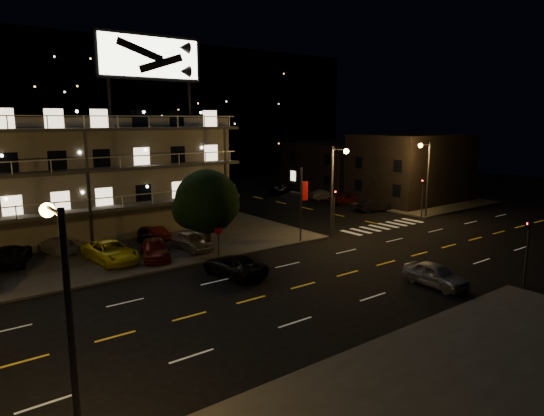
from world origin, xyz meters
TOP-DOWN VIEW (x-y plane):
  - ground at (0.00, 0.00)m, footprint 140.00×140.00m
  - curb_nw at (-14.00, 20.00)m, footprint 44.00×24.00m
  - curb_ne at (30.00, 20.00)m, footprint 16.00×24.00m
  - motel at (-9.94, 23.88)m, footprint 28.00×13.80m
  - side_bldg_front at (29.99, 16.00)m, footprint 14.06×10.00m
  - side_bldg_back at (29.99, 28.00)m, footprint 14.06×12.00m
  - hill_backdrop at (-5.94, 68.78)m, footprint 120.00×25.00m
  - streetlight_nc at (8.50, 7.94)m, footprint 0.44×1.92m
  - streetlight_ne at (22.14, 8.30)m, footprint 1.92×0.44m
  - streetlight_s at (-18.00, -7.94)m, footprint 0.44×1.92m
  - signal_nw at (9.00, 8.50)m, footprint 0.20×0.27m
  - signal_sw at (9.00, -8.50)m, footprint 0.20×0.27m
  - signal_ne at (22.00, 8.50)m, footprint 0.27×0.20m
  - banner_north at (5.09, 8.40)m, footprint 0.83×0.16m
  - stop_sign at (-3.00, 8.57)m, footprint 0.91×0.11m
  - tree at (-3.03, 10.20)m, footprint 5.13×4.94m
  - lot_car_2 at (-9.99, 12.10)m, footprint 3.08×5.68m
  - lot_car_3 at (-7.04, 11.00)m, footprint 3.37×5.08m
  - lot_car_4 at (-3.71, 11.50)m, footprint 2.03×4.35m
  - lot_car_6 at (-15.88, 15.78)m, footprint 3.81×5.48m
  - lot_car_7 at (-12.59, 17.02)m, footprint 2.87×4.59m
  - lot_car_8 at (-5.31, 16.81)m, footprint 2.76×3.84m
  - lot_car_9 at (-4.96, 15.96)m, footprint 1.55×3.82m
  - side_car_0 at (20.75, 13.98)m, footprint 4.16×2.18m
  - side_car_1 at (22.28, 19.86)m, footprint 4.52×2.10m
  - side_car_2 at (22.22, 23.97)m, footprint 4.34×2.14m
  - side_car_3 at (20.62, 30.95)m, footprint 4.53×3.28m
  - road_car_east at (4.61, -5.06)m, footprint 1.96×4.35m
  - road_car_west at (-4.32, 4.44)m, footprint 2.89×5.18m

SIDE VIEW (x-z plane):
  - ground at x=0.00m, z-range 0.00..0.00m
  - curb_nw at x=-14.00m, z-range 0.00..0.15m
  - curb_ne at x=30.00m, z-range 0.00..0.15m
  - side_car_2 at x=22.22m, z-range 0.00..1.21m
  - side_car_1 at x=22.28m, z-range 0.00..1.25m
  - side_car_0 at x=20.75m, z-range 0.00..1.30m
  - road_car_west at x=-4.32m, z-range 0.00..1.37m
  - side_car_3 at x=20.62m, z-range 0.00..1.43m
  - road_car_east at x=4.61m, z-range 0.00..1.45m
  - lot_car_8 at x=-5.31m, z-range 0.15..1.37m
  - lot_car_9 at x=-4.96m, z-range 0.15..1.38m
  - lot_car_7 at x=-12.59m, z-range 0.15..1.39m
  - lot_car_3 at x=-7.04m, z-range 0.15..1.52m
  - lot_car_6 at x=-15.88m, z-range 0.15..1.54m
  - lot_car_4 at x=-3.71m, z-range 0.15..1.59m
  - lot_car_2 at x=-9.99m, z-range 0.15..1.66m
  - stop_sign at x=-3.00m, z-range 0.41..3.01m
  - signal_nw at x=9.00m, z-range 0.27..4.87m
  - signal_sw at x=9.00m, z-range 0.27..4.87m
  - signal_ne at x=22.00m, z-range 0.27..4.87m
  - banner_north at x=5.09m, z-range 0.23..6.63m
  - side_bldg_back at x=29.99m, z-range 0.00..7.00m
  - tree at x=-3.03m, z-range 0.76..7.21m
  - side_bldg_front at x=29.99m, z-range 0.00..8.50m
  - streetlight_nc at x=8.50m, z-range 0.96..8.96m
  - streetlight_ne at x=22.14m, z-range 0.96..8.96m
  - streetlight_s at x=-18.00m, z-range 0.96..8.96m
  - motel at x=-9.94m, z-range -3.71..14.39m
  - hill_backdrop at x=-5.94m, z-range -0.45..23.55m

